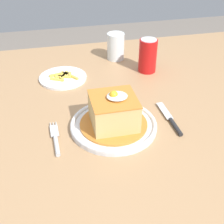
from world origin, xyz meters
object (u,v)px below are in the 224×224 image
Objects in this scene: knife at (172,122)px; side_plate_fries at (63,78)px; drinking_glass at (116,48)px; fork at (56,141)px; soda_can at (148,56)px; main_plate at (114,125)px.

side_plate_fries is (-0.28, 0.34, -0.00)m from knife.
drinking_glass is (-0.06, 0.47, 0.04)m from knife.
knife is at bearing -83.13° from drinking_glass.
fork is 0.35m from side_plate_fries.
soda_can reaches higher than side_plate_fries.
main_plate is 1.97× the size of soda_can.
side_plate_fries is (-0.31, 0.01, -0.06)m from soda_can.
drinking_glass is (-0.09, 0.13, -0.02)m from soda_can.
side_plate_fries is at bearing -150.80° from drinking_glass.
side_plate_fries reaches higher than knife.
fork is 0.33m from knife.
knife is at bearing 1.67° from fork.
soda_can is at bearing -55.79° from drinking_glass.
main_plate reaches higher than fork.
knife is 0.34m from soda_can.
knife is 0.44m from side_plate_fries.
soda_can is (0.03, 0.33, 0.06)m from knife.
main_plate is at bearing -104.15° from drinking_glass.
soda_can is (0.37, 0.34, 0.06)m from fork.
main_plate is 0.38m from soda_can.
drinking_glass is at bearing 96.87° from knife.
drinking_glass reaches higher than fork.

